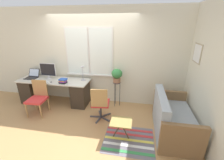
% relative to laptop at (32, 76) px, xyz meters
% --- Properties ---
extents(ground_plane, '(14.00, 14.00, 0.00)m').
position_rel_laptop_xyz_m(ground_plane, '(1.82, -0.39, -0.78)').
color(ground_plane, tan).
extents(wall_back_with_window, '(9.00, 0.12, 2.70)m').
position_rel_laptop_xyz_m(wall_back_with_window, '(1.82, 0.34, 0.58)').
color(wall_back_with_window, beige).
rests_on(wall_back_with_window, ground_plane).
extents(wall_right_with_picture, '(0.08, 9.00, 2.70)m').
position_rel_laptop_xyz_m(wall_right_with_picture, '(4.43, -0.39, 0.57)').
color(wall_right_with_picture, beige).
rests_on(wall_right_with_picture, ground_plane).
extents(desk, '(2.08, 0.65, 0.72)m').
position_rel_laptop_xyz_m(desk, '(0.73, -0.07, -0.39)').
color(desk, beige).
rests_on(desk, ground_plane).
extents(laptop, '(0.34, 0.35, 0.24)m').
position_rel_laptop_xyz_m(laptop, '(0.00, 0.00, 0.00)').
color(laptop, black).
rests_on(laptop, desk).
extents(monitor, '(0.48, 0.15, 0.45)m').
position_rel_laptop_xyz_m(monitor, '(0.53, 0.04, 0.19)').
color(monitor, silver).
rests_on(monitor, desk).
extents(keyboard, '(0.34, 0.13, 0.02)m').
position_rel_laptop_xyz_m(keyboard, '(0.54, -0.24, -0.04)').
color(keyboard, silver).
rests_on(keyboard, desk).
extents(mouse, '(0.04, 0.06, 0.03)m').
position_rel_laptop_xyz_m(mouse, '(0.78, -0.26, -0.04)').
color(mouse, slate).
rests_on(mouse, desk).
extents(desk_lamp, '(0.14, 0.14, 0.43)m').
position_rel_laptop_xyz_m(desk_lamp, '(1.59, 0.07, 0.20)').
color(desk_lamp, '#ADADB2').
rests_on(desk_lamp, desk).
extents(book_stack, '(0.22, 0.18, 0.12)m').
position_rel_laptop_xyz_m(book_stack, '(1.13, -0.24, 0.01)').
color(book_stack, black).
rests_on(book_stack, desk).
extents(desk_chair_wooden, '(0.46, 0.47, 0.87)m').
position_rel_laptop_xyz_m(desk_chair_wooden, '(0.59, -0.66, -0.32)').
color(desk_chair_wooden, '#B2844C').
rests_on(desk_chair_wooden, ground_plane).
extents(office_chair_swivel, '(0.53, 0.54, 0.88)m').
position_rel_laptop_xyz_m(office_chair_swivel, '(2.27, -0.67, -0.32)').
color(office_chair_swivel, '#47474C').
rests_on(office_chair_swivel, ground_plane).
extents(couch_loveseat, '(0.77, 1.45, 0.86)m').
position_rel_laptop_xyz_m(couch_loveseat, '(3.91, -0.83, -0.47)').
color(couch_loveseat, '#9EA8B2').
rests_on(couch_loveseat, ground_plane).
extents(plant_stand, '(0.21, 0.21, 0.73)m').
position_rel_laptop_xyz_m(plant_stand, '(2.56, 0.08, -0.18)').
color(plant_stand, '#333338').
rests_on(plant_stand, ground_plane).
extents(potted_plant, '(0.29, 0.29, 0.39)m').
position_rel_laptop_xyz_m(potted_plant, '(2.56, 0.08, 0.17)').
color(potted_plant, '#9E6B4C').
rests_on(potted_plant, plant_stand).
extents(floor_rug_striped, '(1.02, 0.87, 0.01)m').
position_rel_laptop_xyz_m(floor_rug_striped, '(3.02, -1.27, -0.77)').
color(floor_rug_striped, slate).
rests_on(floor_rug_striped, ground_plane).
extents(folding_stool, '(0.43, 0.37, 0.41)m').
position_rel_laptop_xyz_m(folding_stool, '(2.86, -1.24, -0.40)').
color(folding_stool, olive).
rests_on(folding_stool, ground_plane).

